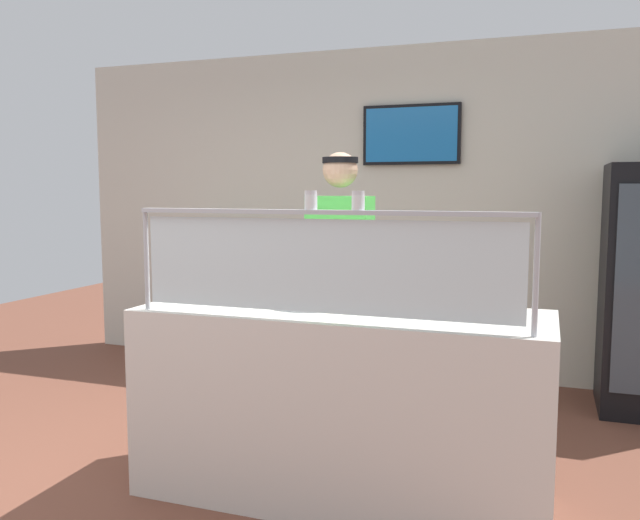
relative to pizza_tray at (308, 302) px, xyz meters
name	(u,v)px	position (x,y,z in m)	size (l,w,h in m)	color
ground_plane	(373,447)	(0.20, 0.57, -0.97)	(12.00, 12.00, 0.00)	brown
shop_rear_unit	(427,212)	(0.20, 2.27, 0.39)	(6.41, 0.13, 2.70)	beige
serving_counter	(341,404)	(0.20, -0.07, -0.49)	(2.01, 0.71, 0.95)	silver
sneeze_guard	(321,253)	(0.20, -0.37, 0.29)	(1.84, 0.06, 0.50)	#B2B5BC
pizza_tray	(308,302)	(0.00, 0.00, 0.00)	(0.43, 0.43, 0.04)	#9EA0A8
pizza_server	(307,298)	(0.01, -0.02, 0.02)	(0.07, 0.28, 0.01)	#ADAFB7
parmesan_shaker	(311,201)	(0.15, -0.37, 0.52)	(0.06, 0.06, 0.08)	white
pepper_flake_shaker	(358,202)	(0.37, -0.37, 0.52)	(0.06, 0.06, 0.08)	white
worker_figure	(340,278)	(-0.03, 0.64, 0.04)	(0.41, 0.50, 1.76)	#23232D
prep_shelf	(215,322)	(-1.51, 1.78, -0.56)	(0.70, 0.55, 0.82)	#B7BABF
pizza_box_stack	(213,256)	(-1.52, 1.78, 0.01)	(0.48, 0.45, 0.32)	tan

